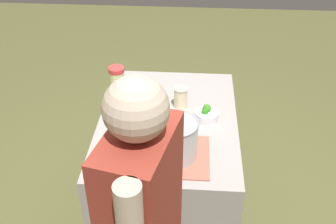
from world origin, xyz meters
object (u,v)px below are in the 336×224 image
object	(u,v)px
broccoli_bowl_front	(207,114)
mason_jar	(181,98)
cooking_pot	(175,139)
lemonade_pitcher	(118,91)
broccoli_bowl_center	(164,114)

from	to	relation	value
broccoli_bowl_front	mason_jar	bearing A→B (deg)	-125.94
cooking_pot	lemonade_pitcher	xyz separation A→B (m)	(-0.36, -0.33, 0.03)
broccoli_bowl_front	broccoli_bowl_center	distance (m)	0.23
lemonade_pitcher	broccoli_bowl_center	bearing A→B (deg)	80.93
cooking_pot	mason_jar	bearing A→B (deg)	179.03
lemonade_pitcher	broccoli_bowl_front	world-z (taller)	lemonade_pitcher
mason_jar	broccoli_bowl_center	bearing A→B (deg)	-34.51
mason_jar	broccoli_bowl_center	distance (m)	0.15
cooking_pot	lemonade_pitcher	bearing A→B (deg)	-136.70
broccoli_bowl_center	cooking_pot	bearing A→B (deg)	13.84
broccoli_bowl_front	broccoli_bowl_center	bearing A→B (deg)	-86.27
lemonade_pitcher	mason_jar	world-z (taller)	lemonade_pitcher
mason_jar	broccoli_bowl_front	size ratio (longest dim) A/B	0.98
cooking_pot	broccoli_bowl_front	size ratio (longest dim) A/B	2.24
lemonade_pitcher	mason_jar	size ratio (longest dim) A/B	2.30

